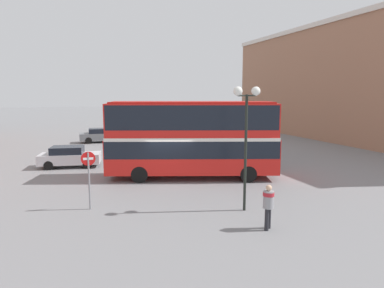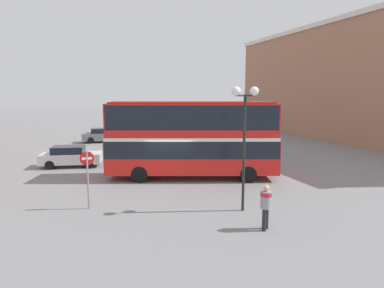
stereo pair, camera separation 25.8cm
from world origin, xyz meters
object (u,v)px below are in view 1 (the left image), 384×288
object	(u,v)px
no_entry_sign	(89,171)
parked_car_kerb_near	(102,135)
double_decker_bus	(192,135)
parked_car_kerb_far	(69,157)
pedestrian_foreground	(268,202)
street_lamp_twin_globe	(246,115)

from	to	relation	value
no_entry_sign	parked_car_kerb_near	bearing A→B (deg)	83.97
double_decker_bus	parked_car_kerb_far	world-z (taller)	double_decker_bus
parked_car_kerb_near	parked_car_kerb_far	bearing A→B (deg)	-102.09
pedestrian_foreground	parked_car_kerb_far	distance (m)	15.94
parked_car_kerb_near	street_lamp_twin_globe	xyz separation A→B (m)	(4.13, -23.92, 3.43)
parked_car_kerb_near	no_entry_sign	bearing A→B (deg)	-93.13
double_decker_bus	parked_car_kerb_near	size ratio (longest dim) A/B	2.22
parked_car_kerb_far	street_lamp_twin_globe	world-z (taller)	street_lamp_twin_globe
double_decker_bus	pedestrian_foreground	world-z (taller)	double_decker_bus
double_decker_bus	no_entry_sign	distance (m)	7.38
double_decker_bus	parked_car_kerb_near	bearing A→B (deg)	120.83
pedestrian_foreground	parked_car_kerb_near	size ratio (longest dim) A/B	0.37
pedestrian_foreground	street_lamp_twin_globe	xyz separation A→B (m)	(0.18, 2.20, 3.13)
double_decker_bus	street_lamp_twin_globe	bearing A→B (deg)	-69.48
street_lamp_twin_globe	no_entry_sign	bearing A→B (deg)	159.70
street_lamp_twin_globe	no_entry_sign	world-z (taller)	street_lamp_twin_globe
street_lamp_twin_globe	no_entry_sign	size ratio (longest dim) A/B	2.08
parked_car_kerb_near	pedestrian_foreground	bearing A→B (deg)	-78.48
parked_car_kerb_near	parked_car_kerb_far	distance (m)	12.29
parked_car_kerb_near	parked_car_kerb_far	size ratio (longest dim) A/B	1.09
double_decker_bus	parked_car_kerb_near	world-z (taller)	double_decker_bus
parked_car_kerb_far	street_lamp_twin_globe	xyz separation A→B (m)	(7.31, -12.04, 3.45)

